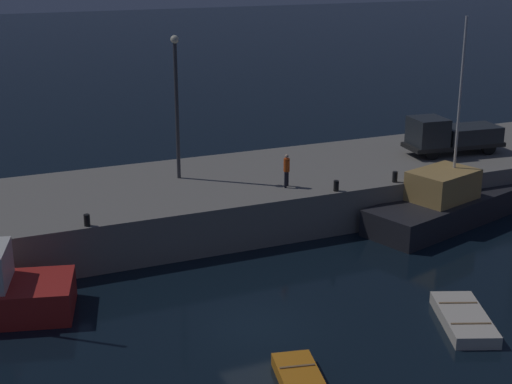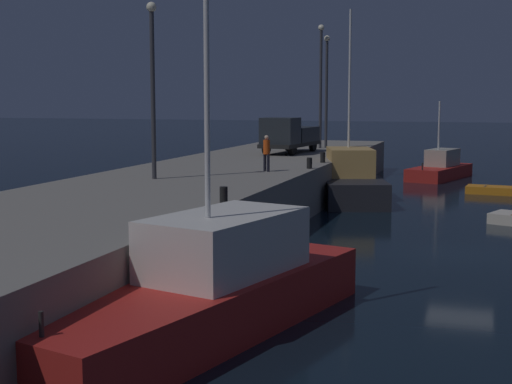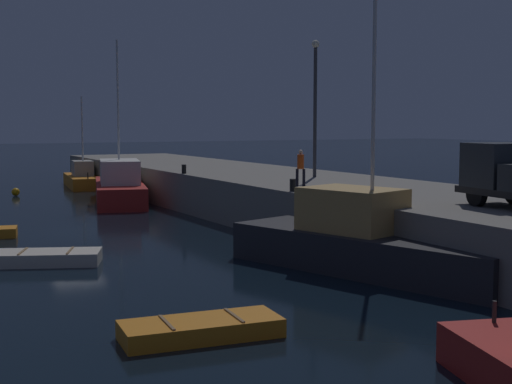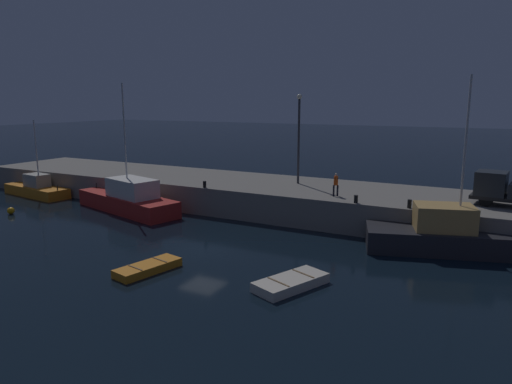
% 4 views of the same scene
% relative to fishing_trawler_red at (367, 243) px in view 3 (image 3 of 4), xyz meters
% --- Properties ---
extents(ground_plane, '(320.00, 320.00, 0.00)m').
position_rel_fishing_trawler_red_xyz_m(ground_plane, '(-14.50, -7.08, -1.05)').
color(ground_plane, black).
extents(pier_quay, '(66.05, 9.60, 2.37)m').
position_rel_fishing_trawler_red_xyz_m(pier_quay, '(-14.50, 5.24, 0.13)').
color(pier_quay, gray).
rests_on(pier_quay, ground).
extents(fishing_trawler_red, '(11.69, 6.44, 11.07)m').
position_rel_fishing_trawler_red_xyz_m(fishing_trawler_red, '(0.00, 0.00, 0.00)').
color(fishing_trawler_red, '#232328').
rests_on(fishing_trawler_red, ground).
extents(fishing_boat_blue, '(11.77, 5.90, 11.00)m').
position_rel_fishing_trawler_red_xyz_m(fishing_boat_blue, '(-26.20, -1.28, 0.06)').
color(fishing_boat_blue, red).
rests_on(fishing_boat_blue, ground).
extents(fishing_boat_white, '(8.55, 3.51, 7.66)m').
position_rel_fishing_trawler_red_xyz_m(fishing_boat_white, '(-39.28, -0.50, -0.30)').
color(fishing_boat_white, orange).
rests_on(fishing_boat_white, ground).
extents(dinghy_orange_near, '(3.15, 4.43, 0.55)m').
position_rel_fishing_trawler_red_xyz_m(dinghy_orange_near, '(-6.88, -10.15, -0.80)').
color(dinghy_orange_near, beige).
rests_on(dinghy_orange_near, ground).
extents(rowboat_white_mid, '(1.98, 4.21, 0.52)m').
position_rel_fishing_trawler_red_xyz_m(rowboat_white_mid, '(4.70, -8.68, -0.81)').
color(rowboat_white_mid, orange).
rests_on(rowboat_white_mid, ground).
extents(mooring_buoy_near, '(0.60, 0.60, 0.60)m').
position_rel_fishing_trawler_red_xyz_m(mooring_buoy_near, '(-34.42, -6.76, -0.75)').
color(mooring_buoy_near, orange).
rests_on(mooring_buoy_near, ground).
extents(lamp_post_west, '(0.44, 0.44, 7.72)m').
position_rel_fishing_trawler_red_xyz_m(lamp_post_west, '(-13.43, 6.28, 5.84)').
color(lamp_post_west, '#38383D').
rests_on(lamp_post_west, pier_quay).
extents(dockworker, '(0.46, 0.46, 1.78)m').
position_rel_fishing_trawler_red_xyz_m(dockworker, '(-8.73, 2.47, 2.33)').
color(dockworker, black).
rests_on(dockworker, pier_quay).
extents(bollard_west, '(0.28, 0.28, 0.55)m').
position_rel_fishing_trawler_red_xyz_m(bollard_west, '(-19.56, 0.76, 1.59)').
color(bollard_west, black).
rests_on(bollard_west, pier_quay).
extents(bollard_central, '(0.28, 0.28, 0.56)m').
position_rel_fishing_trawler_red_xyz_m(bollard_central, '(-6.67, 0.80, 1.60)').
color(bollard_central, black).
rests_on(bollard_central, pier_quay).
extents(bollard_east, '(0.28, 0.28, 0.59)m').
position_rel_fishing_trawler_red_xyz_m(bollard_east, '(-3.00, 0.92, 1.61)').
color(bollard_east, black).
rests_on(bollard_east, pier_quay).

